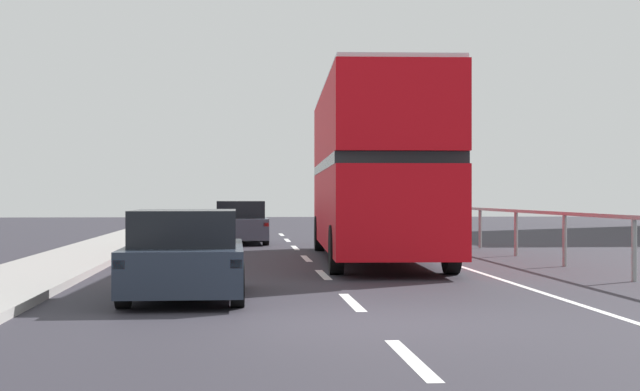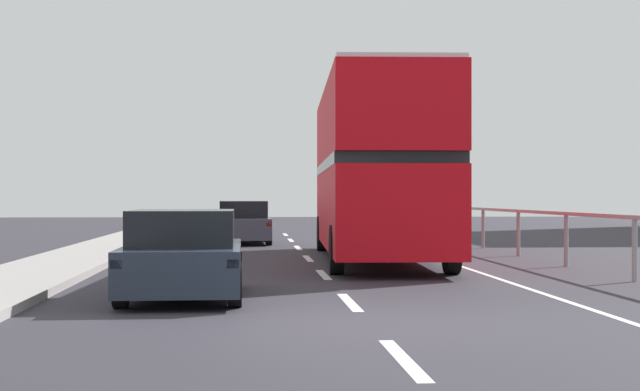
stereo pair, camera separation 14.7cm
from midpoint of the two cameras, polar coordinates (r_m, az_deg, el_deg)
ground_plane at (r=12.21m, az=3.21°, el=-7.74°), size 75.40×120.00×0.10m
lane_paint_markings at (r=20.68m, az=5.75°, el=-4.43°), size 3.41×46.00×0.01m
bridge_side_railing at (r=22.20m, az=14.64°, el=-1.55°), size 0.10×42.00×1.23m
double_decker_bus_red at (r=23.52m, az=3.52°, el=1.69°), size 3.02×11.48×4.28m
hatchback_car_near at (r=15.00m, az=-7.85°, el=-3.58°), size 1.83×4.06×1.37m
sedan_car_ahead at (r=31.99m, az=-4.46°, el=-1.66°), size 1.86×4.04×1.42m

